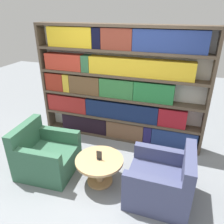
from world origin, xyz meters
The scene contains 6 objects.
ground_plane centered at (0.00, 0.00, 0.00)m, with size 14.00×14.00×0.00m, color gray.
bookshelf centered at (-0.03, 1.50, 1.11)m, with size 3.27×0.30×2.25m.
armchair_left centered at (-0.83, 0.10, 0.29)m, with size 0.91×0.86×0.83m.
armchair_right centered at (1.06, 0.10, 0.29)m, with size 0.86×0.81×0.83m.
coffee_table centered at (0.11, 0.13, 0.31)m, with size 0.73×0.73×0.43m.
table_sign centered at (0.11, 0.13, 0.49)m, with size 0.08×0.06×0.15m.
Camera 1 is at (1.14, -2.34, 2.49)m, focal length 35.00 mm.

